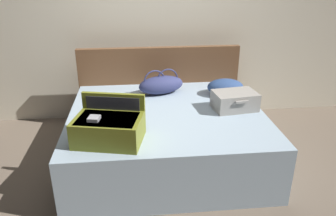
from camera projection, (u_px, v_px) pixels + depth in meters
ground_plane at (171, 180)px, 3.29m from camera, size 12.00×12.00×0.00m
back_wall at (157, 21)px, 4.28m from camera, size 8.00×0.10×2.60m
bed at (167, 136)px, 3.55m from camera, size 1.99×1.77×0.57m
headboard at (160, 86)px, 4.30m from camera, size 2.03×0.08×1.03m
hard_case_large at (109, 127)px, 2.82m from camera, size 0.64×0.52×0.37m
hard_case_medium at (235, 101)px, 3.47m from camera, size 0.47×0.36×0.19m
duffel_bag at (161, 85)px, 3.88m from camera, size 0.59×0.39×0.29m
pillow_near_headboard at (225, 87)px, 3.86m from camera, size 0.43×0.32×0.18m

